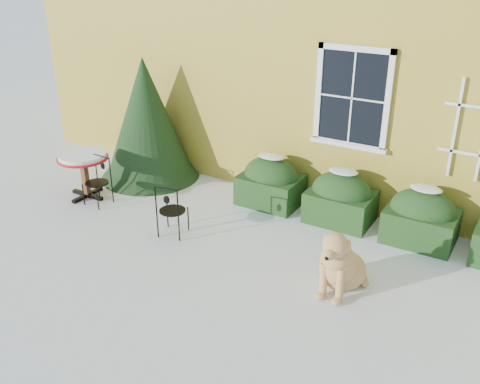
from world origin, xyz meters
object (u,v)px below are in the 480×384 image
Objects in this scene: evergreen_shrub at (147,131)px; patio_chair_far at (98,181)px; patio_chair_near at (171,210)px; dog at (340,265)px; bistro_table at (83,161)px.

patio_chair_far is at bearing -89.39° from evergreen_shrub.
evergreen_shrub is at bearing -55.49° from patio_chair_near.
patio_chair_near reaches higher than patio_chair_far.
evergreen_shrub is 2.52m from patio_chair_near.
evergreen_shrub is 4.97m from dog.
evergreen_shrub is 1.41m from bistro_table.
patio_chair_near is at bearing -42.51° from evergreen_shrub.
dog is (4.62, -1.75, -0.55)m from evergreen_shrub.
bistro_table is 5.03m from dog.
patio_chair_far is at bearing 176.95° from dog.
patio_chair_near is (1.82, -1.67, -0.51)m from evergreen_shrub.
patio_chair_far is 4.62m from dog.
patio_chair_far is (-1.81, 0.26, -0.01)m from patio_chair_near.
dog is (5.00, -0.41, -0.30)m from bistro_table.
patio_chair_far is 0.78× the size of dog.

